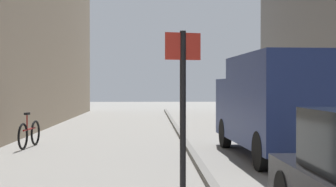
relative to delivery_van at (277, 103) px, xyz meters
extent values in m
plane|color=gray|center=(-3.59, 2.77, -1.30)|extent=(80.00, 80.00, 0.00)
cube|color=#615F5B|center=(-2.01, 2.77, -1.24)|extent=(0.16, 40.00, 0.12)
cube|color=navy|center=(0.03, -0.63, 0.08)|extent=(2.13, 4.04, 2.09)
cube|color=navy|center=(-0.09, 2.12, -0.18)|extent=(2.03, 1.62, 1.56)
cube|color=black|center=(-0.11, 2.66, 0.17)|extent=(1.65, 0.11, 0.69)
cylinder|color=black|center=(-0.96, 1.93, -0.90)|extent=(0.25, 0.81, 0.80)
cylinder|color=black|center=(0.80, 2.01, -0.90)|extent=(0.25, 0.81, 0.80)
cylinder|color=black|center=(-0.81, -1.95, -0.90)|extent=(0.25, 0.81, 0.80)
cylinder|color=black|center=(-2.51, -3.81, 0.00)|extent=(0.10, 0.10, 2.60)
cube|color=red|center=(-2.51, -3.81, 1.05)|extent=(0.59, 0.19, 0.44)
torus|color=black|center=(-6.35, 2.64, -0.94)|extent=(0.12, 0.72, 0.72)
torus|color=black|center=(-6.44, 1.60, -0.94)|extent=(0.12, 0.72, 0.72)
cylinder|color=maroon|center=(-6.40, 2.12, -0.79)|extent=(0.13, 0.95, 0.05)
cylinder|color=maroon|center=(-6.41, 1.93, -0.57)|extent=(0.04, 0.04, 0.40)
cube|color=black|center=(-6.41, 1.93, -0.35)|extent=(0.12, 0.25, 0.06)
camera|label=1|loc=(-3.03, -11.95, 0.40)|focal=53.88mm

